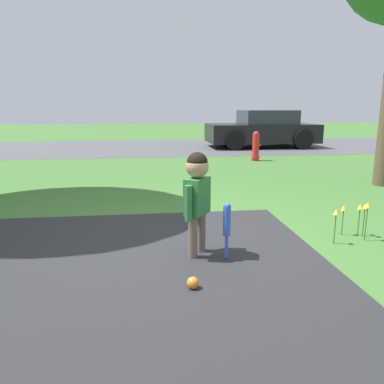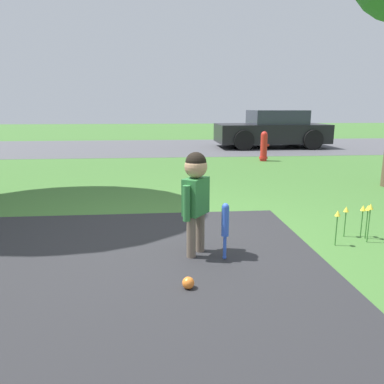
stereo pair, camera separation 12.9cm
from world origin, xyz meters
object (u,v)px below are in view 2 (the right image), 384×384
object	(u,v)px
child	(196,189)
sports_ball	(188,283)
baseball_bat	(225,223)
fire_hydrant	(264,147)
parked_car	(272,130)

from	to	relation	value
child	sports_ball	size ratio (longest dim) A/B	10.27
child	baseball_bat	distance (m)	0.43
baseball_bat	fire_hydrant	bearing A→B (deg)	71.20
baseball_bat	parked_car	world-z (taller)	parked_car
fire_hydrant	parked_car	bearing A→B (deg)	69.82
baseball_bat	fire_hydrant	size ratio (longest dim) A/B	0.69
sports_ball	parked_car	world-z (taller)	parked_car
child	fire_hydrant	bearing A→B (deg)	14.07
fire_hydrant	baseball_bat	bearing A→B (deg)	-108.80
baseball_bat	parked_car	size ratio (longest dim) A/B	0.14
parked_car	sports_ball	bearing A→B (deg)	69.48
child	sports_ball	distance (m)	0.95
baseball_bat	parked_car	distance (m)	10.63
child	parked_car	distance (m)	10.59
child	baseball_bat	xyz separation A→B (m)	(0.26, -0.14, -0.30)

